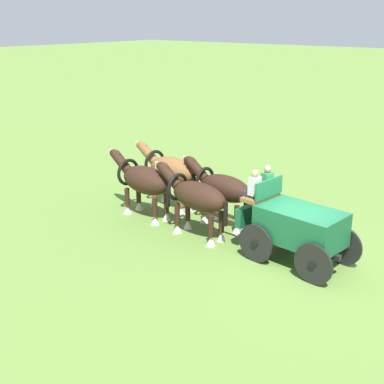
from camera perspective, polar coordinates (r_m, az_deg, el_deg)
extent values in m
plane|color=olive|center=(15.75, 11.58, -7.64)|extent=(220.00, 220.00, 0.00)
cube|color=#195B38|center=(15.26, 11.87, -3.66)|extent=(2.54, 1.63, 1.00)
cube|color=brown|center=(15.84, 7.54, -0.49)|extent=(0.66, 1.33, 0.12)
cube|color=#195B38|center=(16.30, 6.32, -2.45)|extent=(0.33, 1.16, 0.60)
cube|color=#195B38|center=(15.56, 8.48, 0.42)|extent=(0.17, 1.29, 0.55)
cube|color=black|center=(15.50, 11.72, -5.71)|extent=(2.68, 0.38, 0.16)
cylinder|color=black|center=(15.37, 7.00, -5.65)|extent=(1.17, 0.18, 1.17)
cylinder|color=black|center=(15.37, 7.00, -5.65)|extent=(0.21, 0.20, 0.20)
cylinder|color=black|center=(16.61, 10.44, -3.91)|extent=(1.17, 0.18, 1.17)
cylinder|color=black|center=(16.61, 10.44, -3.91)|extent=(0.21, 0.20, 0.20)
cylinder|color=black|center=(14.41, 13.21, -7.77)|extent=(1.17, 0.18, 1.17)
cylinder|color=black|center=(14.41, 13.21, -7.77)|extent=(0.21, 0.20, 0.20)
cylinder|color=black|center=(15.73, 16.34, -5.73)|extent=(1.17, 0.18, 1.17)
cylinder|color=black|center=(15.73, 16.34, -5.73)|extent=(0.21, 0.20, 0.20)
cylinder|color=brown|center=(16.82, 4.52, -3.17)|extent=(2.60, 0.31, 0.10)
cube|color=#2D2D33|center=(15.62, 6.52, -0.18)|extent=(0.42, 0.35, 0.16)
cube|color=silver|center=(15.46, 6.91, 0.68)|extent=(0.27, 0.38, 0.55)
sphere|color=tan|center=(15.35, 6.96, 2.05)|extent=(0.22, 0.22, 0.22)
cube|color=#2D2D33|center=(16.10, 7.90, 0.35)|extent=(0.42, 0.35, 0.16)
cube|color=#338C4C|center=(15.95, 8.29, 1.19)|extent=(0.27, 0.38, 0.55)
sphere|color=tan|center=(15.84, 8.35, 2.52)|extent=(0.22, 0.22, 0.22)
ellipsoid|color=#331E14|center=(16.64, 0.78, -0.49)|extent=(2.23, 1.09, 0.92)
cylinder|color=#331E14|center=(17.23, -1.64, -2.45)|extent=(0.18, 0.18, 0.72)
cone|color=silver|center=(17.42, -1.63, -4.02)|extent=(0.30, 0.30, 0.31)
cylinder|color=#331E14|center=(17.56, -0.47, -2.03)|extent=(0.18, 0.18, 0.72)
cone|color=silver|center=(17.75, -0.46, -3.57)|extent=(0.30, 0.30, 0.31)
cylinder|color=#331E14|center=(16.26, 2.10, -3.80)|extent=(0.18, 0.18, 0.72)
cone|color=silver|center=(16.46, 2.08, -5.44)|extent=(0.30, 0.30, 0.31)
cylinder|color=#331E14|center=(16.61, 3.27, -3.31)|extent=(0.18, 0.18, 0.72)
cone|color=silver|center=(16.81, 3.24, -4.93)|extent=(0.30, 0.30, 0.31)
cylinder|color=#331E14|center=(17.42, -2.43, 1.76)|extent=(0.97, 0.44, 0.81)
ellipsoid|color=#331E14|center=(17.60, -3.27, 2.80)|extent=(0.62, 0.31, 0.32)
cube|color=silver|center=(17.80, -3.89, 2.97)|extent=(0.07, 0.10, 0.24)
torus|color=black|center=(17.25, -1.57, 0.57)|extent=(0.20, 0.95, 0.94)
cylinder|color=black|center=(16.04, 3.72, -2.42)|extent=(0.14, 0.14, 0.80)
ellipsoid|color=#331E14|center=(17.57, 3.69, 0.41)|extent=(2.15, 1.06, 0.90)
cylinder|color=#331E14|center=(18.09, 1.37, -1.45)|extent=(0.18, 0.18, 0.70)
cone|color=silver|center=(18.27, 1.36, -2.92)|extent=(0.30, 0.30, 0.30)
cylinder|color=#331E14|center=(18.44, 2.41, -1.07)|extent=(0.18, 0.18, 0.70)
cone|color=silver|center=(18.61, 2.39, -2.51)|extent=(0.30, 0.30, 0.30)
cylinder|color=#331E14|center=(17.20, 4.95, -2.61)|extent=(0.18, 0.18, 0.70)
cone|color=silver|center=(17.39, 4.90, -4.14)|extent=(0.30, 0.30, 0.30)
cylinder|color=#331E14|center=(17.57, 5.97, -2.19)|extent=(0.18, 0.18, 0.70)
cone|color=silver|center=(17.75, 5.92, -3.69)|extent=(0.30, 0.30, 0.30)
cylinder|color=#331E14|center=(18.29, 0.60, 2.48)|extent=(0.97, 0.44, 0.81)
ellipsoid|color=#331E14|center=(18.46, -0.23, 3.47)|extent=(0.62, 0.31, 0.32)
cube|color=silver|center=(18.65, -0.85, 3.63)|extent=(0.07, 0.10, 0.24)
torus|color=black|center=(18.13, 1.44, 1.36)|extent=(0.20, 0.93, 0.93)
cylinder|color=black|center=(17.02, 6.46, -1.35)|extent=(0.14, 0.14, 0.80)
ellipsoid|color=#331E14|center=(18.44, -5.12, 1.30)|extent=(2.24, 1.16, 0.99)
cylinder|color=#331E14|center=(19.06, -7.16, -0.58)|extent=(0.18, 0.18, 0.68)
cone|color=silver|center=(19.23, -7.10, -1.94)|extent=(0.30, 0.30, 0.29)
cylinder|color=#331E14|center=(19.39, -5.92, -0.20)|extent=(0.18, 0.18, 0.68)
cone|color=silver|center=(19.55, -5.87, -1.54)|extent=(0.30, 0.30, 0.29)
cylinder|color=#331E14|center=(17.97, -4.11, -1.69)|extent=(0.18, 0.18, 0.68)
cone|color=silver|center=(18.15, -4.08, -3.13)|extent=(0.30, 0.30, 0.29)
cylinder|color=#331E14|center=(18.32, -2.85, -1.27)|extent=(0.18, 0.18, 0.68)
cone|color=silver|center=(18.49, -2.83, -2.68)|extent=(0.30, 0.30, 0.29)
cylinder|color=#331E14|center=(19.32, -7.77, 3.28)|extent=(0.97, 0.44, 0.81)
ellipsoid|color=#331E14|center=(19.53, -8.48, 4.20)|extent=(0.62, 0.31, 0.32)
cube|color=silver|center=(19.75, -8.98, 4.34)|extent=(0.07, 0.10, 0.24)
torus|color=black|center=(19.12, -7.04, 2.19)|extent=(0.20, 1.01, 1.01)
cylinder|color=black|center=(17.73, -2.68, -0.38)|extent=(0.14, 0.14, 0.80)
ellipsoid|color=brown|center=(19.24, -2.20, 2.39)|extent=(2.21, 1.17, 0.99)
cylinder|color=brown|center=(19.83, -4.24, 0.46)|extent=(0.18, 0.18, 0.74)
cone|color=silver|center=(20.00, -4.20, -0.98)|extent=(0.30, 0.30, 0.32)
cylinder|color=brown|center=(20.18, -3.09, 0.81)|extent=(0.18, 0.18, 0.74)
cone|color=silver|center=(20.35, -3.06, -0.61)|extent=(0.30, 0.30, 0.32)
cylinder|color=brown|center=(18.80, -1.20, -0.54)|extent=(0.18, 0.18, 0.74)
cone|color=silver|center=(18.98, -1.19, -2.04)|extent=(0.30, 0.30, 0.32)
cylinder|color=brown|center=(19.16, -0.04, -0.15)|extent=(0.18, 0.18, 0.74)
cone|color=silver|center=(19.34, -0.04, -1.63)|extent=(0.30, 0.30, 0.32)
cylinder|color=brown|center=(20.08, -4.85, 4.25)|extent=(0.97, 0.44, 0.81)
ellipsoid|color=brown|center=(20.29, -5.56, 5.13)|extent=(0.62, 0.31, 0.32)
cube|color=silver|center=(20.50, -6.07, 5.25)|extent=(0.07, 0.10, 0.24)
torus|color=black|center=(19.90, -4.13, 3.21)|extent=(0.20, 1.02, 1.01)
cylinder|color=black|center=(18.58, 0.19, 0.83)|extent=(0.14, 0.14, 0.80)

